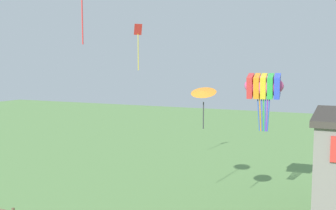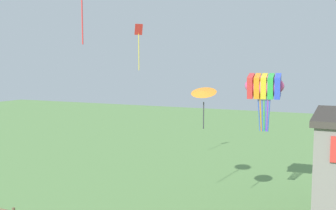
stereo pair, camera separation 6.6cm
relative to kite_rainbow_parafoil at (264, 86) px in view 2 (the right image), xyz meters
The scene contains 3 objects.
kite_rainbow_parafoil is the anchor object (origin of this frame).
kite_red_diamond 8.99m from the kite_rainbow_parafoil, 167.77° to the left, with size 0.51×0.52×2.96m.
kite_orange_delta 4.06m from the kite_rainbow_parafoil, 120.78° to the right, with size 1.27×1.23×1.96m.
Camera 2 is at (6.27, -3.69, 7.43)m, focal length 40.00 mm.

